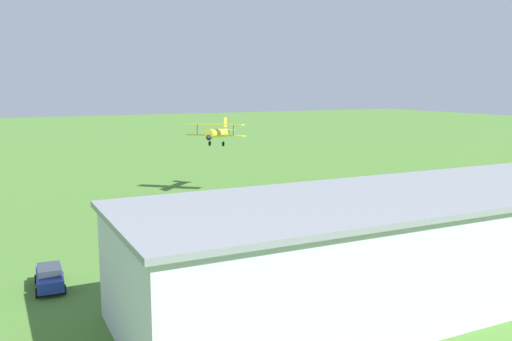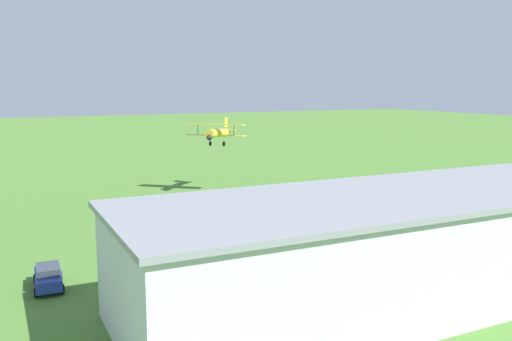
% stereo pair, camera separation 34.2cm
% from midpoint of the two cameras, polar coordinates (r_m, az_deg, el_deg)
% --- Properties ---
extents(ground_plane, '(400.00, 400.00, 0.00)m').
position_cam_midpoint_polar(ground_plane, '(71.02, -4.63, -2.55)').
color(ground_plane, '#47752D').
extents(hangar, '(37.08, 12.72, 7.21)m').
position_cam_midpoint_polar(hangar, '(37.24, 14.74, -7.66)').
color(hangar, silver).
rests_on(hangar, ground_plane).
extents(biplane, '(7.69, 7.72, 3.61)m').
position_cam_midpoint_polar(biplane, '(72.27, -3.91, 4.01)').
color(biplane, yellow).
extents(car_blue, '(2.19, 4.29, 1.61)m').
position_cam_midpoint_polar(car_blue, '(41.26, -20.74, -10.36)').
color(car_blue, '#23389E').
rests_on(car_blue, ground_plane).
extents(person_watching_takeoff, '(0.50, 0.50, 1.56)m').
position_cam_midpoint_polar(person_watching_takeoff, '(42.62, -13.32, -9.50)').
color(person_watching_takeoff, orange).
rests_on(person_watching_takeoff, ground_plane).
extents(person_near_hangar_door, '(0.53, 0.53, 1.53)m').
position_cam_midpoint_polar(person_near_hangar_door, '(57.19, 23.17, -5.28)').
color(person_near_hangar_door, navy).
rests_on(person_near_hangar_door, ground_plane).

